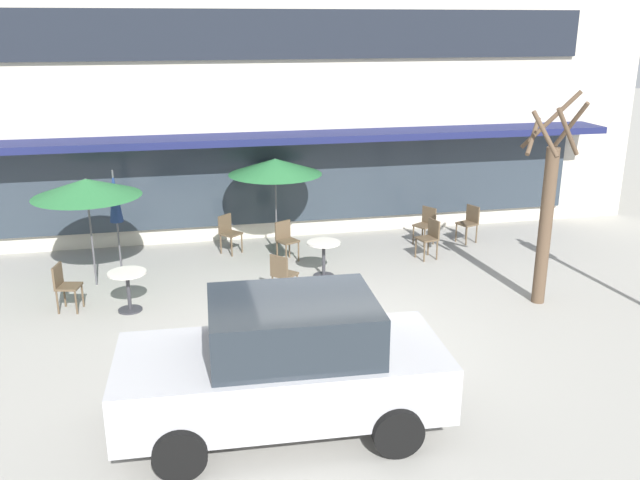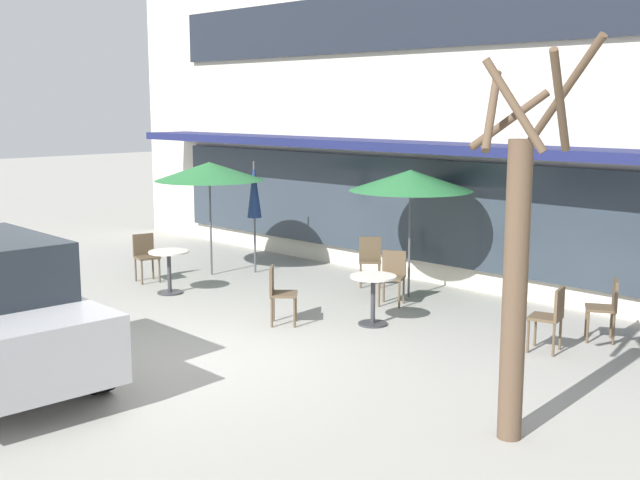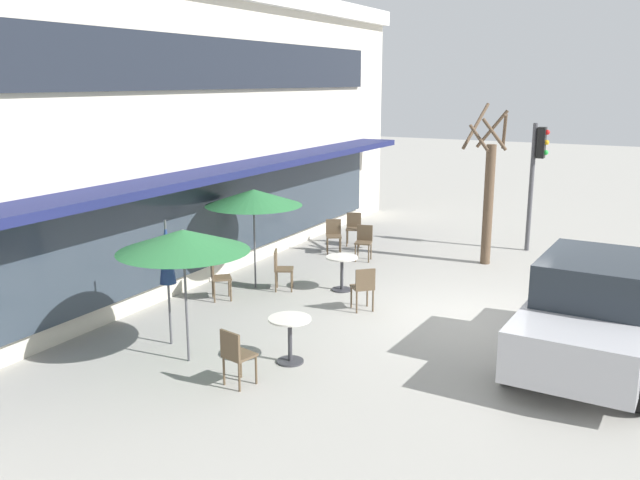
{
  "view_description": "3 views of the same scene",
  "coord_description": "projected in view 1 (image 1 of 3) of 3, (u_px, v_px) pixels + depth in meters",
  "views": [
    {
      "loc": [
        -2.28,
        -9.95,
        5.06
      ],
      "look_at": [
        0.48,
        2.81,
        0.88
      ],
      "focal_mm": 38.0,
      "sensor_mm": 36.0,
      "label": 1
    },
    {
      "loc": [
        8.28,
        -5.86,
        3.29
      ],
      "look_at": [
        -0.67,
        3.19,
        1.13
      ],
      "focal_mm": 45.0,
      "sensor_mm": 36.0,
      "label": 2
    },
    {
      "loc": [
        -12.11,
        -3.18,
        4.46
      ],
      "look_at": [
        0.07,
        3.29,
        1.21
      ],
      "focal_mm": 38.0,
      "sensor_mm": 36.0,
      "label": 3
    }
  ],
  "objects": [
    {
      "name": "cafe_chair_2",
      "position": [
        286.0,
        238.0,
        15.03
      ],
      "size": [
        0.54,
        0.54,
        0.89
      ],
      "color": "brown",
      "rests_on": "ground"
    },
    {
      "name": "street_tree",
      "position": [
        547.0,
        211.0,
        12.39
      ],
      "size": [
        1.23,
        1.08,
        3.93
      ],
      "color": "brown",
      "rests_on": "ground"
    },
    {
      "name": "patio_umbrella_corner_open",
      "position": [
        115.0,
        197.0,
        14.04
      ],
      "size": [
        0.28,
        0.28,
        2.2
      ],
      "color": "#4C4C51",
      "rests_on": "ground"
    },
    {
      "name": "cafe_chair_1",
      "position": [
        282.0,
        273.0,
        12.93
      ],
      "size": [
        0.57,
        0.57,
        0.89
      ],
      "color": "brown",
      "rests_on": "ground"
    },
    {
      "name": "patio_umbrella_green_folded",
      "position": [
        86.0,
        188.0,
        13.14
      ],
      "size": [
        2.1,
        2.1,
        2.2
      ],
      "color": "#4C4C51",
      "rests_on": "ground"
    },
    {
      "name": "building_facade",
      "position": [
        251.0,
        86.0,
        19.51
      ],
      "size": [
        19.28,
        9.1,
        6.71
      ],
      "color": "beige",
      "rests_on": "ground"
    },
    {
      "name": "cafe_chair_3",
      "position": [
        426.0,
        223.0,
        16.17
      ],
      "size": [
        0.55,
        0.55,
        0.89
      ],
      "color": "brown",
      "rests_on": "ground"
    },
    {
      "name": "cafe_chair_0",
      "position": [
        64.0,
        284.0,
        12.37
      ],
      "size": [
        0.48,
        0.48,
        0.89
      ],
      "color": "brown",
      "rests_on": "ground"
    },
    {
      "name": "cafe_chair_4",
      "position": [
        430.0,
        236.0,
        15.16
      ],
      "size": [
        0.48,
        0.48,
        0.89
      ],
      "color": "brown",
      "rests_on": "ground"
    },
    {
      "name": "cafe_table_near_wall",
      "position": [
        324.0,
        253.0,
        14.05
      ],
      "size": [
        0.7,
        0.7,
        0.76
      ],
      "color": "#333338",
      "rests_on": "ground"
    },
    {
      "name": "parked_sedan",
      "position": [
        285.0,
        364.0,
        8.71
      ],
      "size": [
        4.27,
        2.16,
        1.76
      ],
      "color": "#B7B7BC",
      "rests_on": "ground"
    },
    {
      "name": "ground_plane",
      "position": [
        328.0,
        342.0,
        11.26
      ],
      "size": [
        80.0,
        80.0,
        0.0
      ],
      "primitive_type": "plane",
      "color": "#9E9B93"
    },
    {
      "name": "patio_umbrella_cream_folded",
      "position": [
        275.0,
        166.0,
        15.09
      ],
      "size": [
        2.1,
        2.1,
        2.2
      ],
      "color": "#4C4C51",
      "rests_on": "ground"
    },
    {
      "name": "cafe_chair_6",
      "position": [
        228.0,
        231.0,
        15.53
      ],
      "size": [
        0.56,
        0.56,
        0.89
      ],
      "color": "brown",
      "rests_on": "ground"
    },
    {
      "name": "cafe_chair_5",
      "position": [
        469.0,
        221.0,
        16.31
      ],
      "size": [
        0.52,
        0.52,
        0.89
      ],
      "color": "brown",
      "rests_on": "ground"
    },
    {
      "name": "cafe_table_streetside",
      "position": [
        128.0,
        285.0,
        12.36
      ],
      "size": [
        0.7,
        0.7,
        0.76
      ],
      "color": "#333338",
      "rests_on": "ground"
    }
  ]
}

